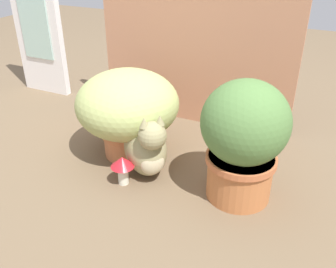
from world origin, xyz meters
TOP-DOWN VIEW (x-y plane):
  - ground_plane at (0.00, 0.00)m, footprint 6.00×6.00m
  - cardboard_backdrop at (0.02, 0.54)m, footprint 1.01×0.03m
  - window_panel_white at (-0.97, 0.53)m, footprint 0.33×0.05m
  - grass_planter at (-0.11, 0.10)m, footprint 0.45×0.45m
  - leafy_planter at (0.42, 0.01)m, footprint 0.31×0.31m
  - cat at (0.03, -0.00)m, footprint 0.31×0.35m
  - mushroom_ornament_red at (-0.02, -0.11)m, footprint 0.09×0.09m

SIDE VIEW (x-z plane):
  - ground_plane at x=0.00m, z-range 0.00..0.00m
  - mushroom_ornament_red at x=-0.02m, z-range 0.02..0.15m
  - cat at x=0.03m, z-range -0.04..0.28m
  - grass_planter at x=-0.11m, z-range 0.03..0.42m
  - leafy_planter at x=0.42m, z-range 0.02..0.49m
  - cardboard_backdrop at x=0.02m, z-range 0.00..0.84m
  - window_panel_white at x=-0.97m, z-range 0.00..0.95m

